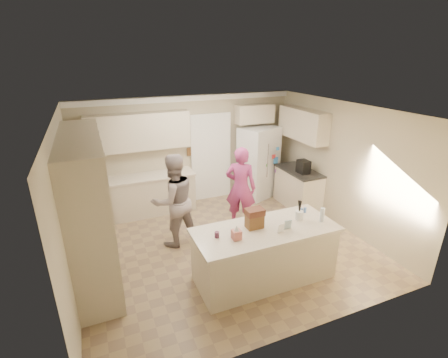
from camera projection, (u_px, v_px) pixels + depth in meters
name	position (u px, v px, depth m)	size (l,w,h in m)	color
floor	(226.00, 246.00, 6.27)	(5.20, 4.60, 0.02)	#907953
ceiling	(227.00, 110.00, 5.32)	(5.20, 4.60, 0.02)	white
wall_back	(189.00, 151.00, 7.78)	(5.20, 0.02, 2.60)	#BCB192
wall_front	(303.00, 251.00, 3.81)	(5.20, 0.02, 2.60)	#BCB192
wall_left	(66.00, 209.00, 4.86)	(0.02, 4.60, 2.60)	#BCB192
wall_right	(342.00, 166.00, 6.73)	(0.02, 4.60, 2.60)	#BCB192
crown_back	(187.00, 98.00, 7.30)	(5.20, 0.08, 0.12)	white
pantry_bank	(89.00, 207.00, 5.19)	(0.60, 2.60, 2.35)	beige
back_base_cab	(146.00, 196.00, 7.41)	(2.20, 0.60, 0.88)	beige
back_countertop	(144.00, 177.00, 7.24)	(2.24, 0.63, 0.04)	#EFE1CC
back_upper_cab	(139.00, 132.00, 6.99)	(2.20, 0.35, 0.80)	beige
doorway_opening	(211.00, 158.00, 8.05)	(0.90, 0.06, 2.10)	black
doorway_casing	(211.00, 159.00, 8.02)	(1.02, 0.03, 2.22)	white
wall_frame_upper	(190.00, 141.00, 7.67)	(0.15, 0.02, 0.20)	brown
wall_frame_lower	(190.00, 152.00, 7.76)	(0.15, 0.02, 0.20)	brown
refrigerator	(258.00, 162.00, 8.20)	(0.90, 0.70, 1.80)	white
fridge_seam	(265.00, 167.00, 7.90)	(0.01, 0.02, 1.78)	gray
fridge_dispenser	(258.00, 158.00, 7.72)	(0.22, 0.03, 0.35)	black
fridge_handle_l	(264.00, 161.00, 7.81)	(0.02, 0.02, 0.85)	silver
fridge_handle_r	(268.00, 161.00, 7.85)	(0.02, 0.02, 0.85)	silver
over_fridge_cab	(254.00, 114.00, 7.93)	(0.95, 0.35, 0.45)	beige
right_base_cab	(298.00, 189.00, 7.79)	(0.60, 1.20, 0.88)	beige
right_countertop	(299.00, 171.00, 7.62)	(0.63, 1.24, 0.04)	#2D2B28
right_upper_cab	(303.00, 124.00, 7.47)	(0.35, 1.50, 0.70)	beige
coffee_maker	(303.00, 167.00, 7.38)	(0.22, 0.28, 0.30)	black
island_base	(264.00, 255.00, 5.23)	(2.20, 0.90, 0.88)	beige
island_top	(266.00, 230.00, 5.07)	(2.28, 0.96, 0.05)	#EFE1CC
utensil_crock	(299.00, 215.00, 5.31)	(0.13, 0.13, 0.15)	white
tissue_box	(236.00, 235.00, 4.75)	(0.13, 0.13, 0.14)	#C5695F
tissue_plume	(237.00, 228.00, 4.71)	(0.08, 0.08, 0.08)	white
dollhouse_body	(254.00, 221.00, 5.05)	(0.26, 0.18, 0.22)	brown
dollhouse_roof	(255.00, 212.00, 4.99)	(0.28, 0.20, 0.10)	#592D1E
jam_jar	(217.00, 235.00, 4.80)	(0.07, 0.07, 0.09)	#59263F
greeting_card_a	(281.00, 228.00, 4.91)	(0.12, 0.01, 0.16)	white
greeting_card_b	(288.00, 225.00, 5.01)	(0.12, 0.01, 0.16)	silver
water_bottle	(322.00, 215.00, 5.23)	(0.07, 0.07, 0.24)	silver
shaker_salt	(302.00, 211.00, 5.52)	(0.05, 0.05, 0.09)	#476DB1
shaker_pepper	(305.00, 210.00, 5.55)	(0.05, 0.05, 0.09)	#476DB1
teen_boy	(174.00, 201.00, 6.06)	(0.88, 0.69, 1.81)	gray
teen_girl	(241.00, 188.00, 6.72)	(0.64, 0.42, 1.75)	#BA3587
fridge_magnets	(265.00, 167.00, 7.89)	(0.76, 0.02, 1.44)	tan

